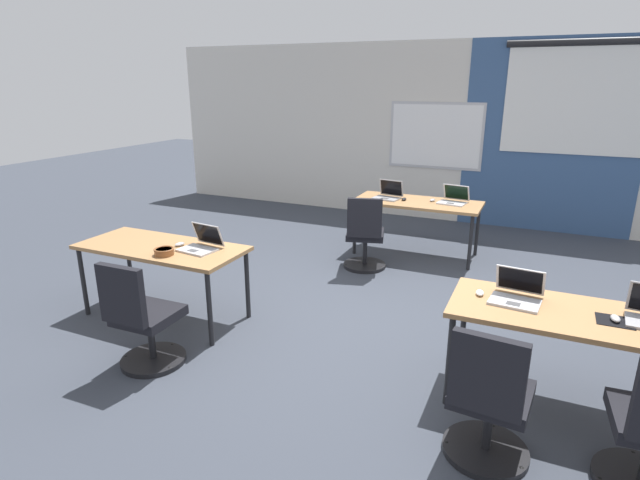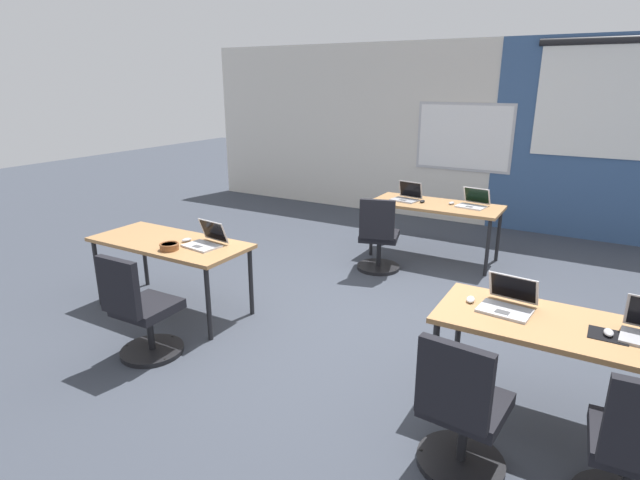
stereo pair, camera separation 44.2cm
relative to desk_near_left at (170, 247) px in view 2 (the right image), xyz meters
The scene contains 20 objects.
ground_plane 1.96m from the desk_near_left, 18.92° to the left, with size 24.00×24.00×0.00m.
back_wall_assembly 5.17m from the desk_near_left, 69.50° to the left, with size 10.00×0.27×2.80m.
desk_near_left is the anchor object (origin of this frame).
desk_near_right 3.50m from the desk_near_left, ahead, with size 1.60×0.70×0.72m.
desk_far_center 3.30m from the desk_near_left, 57.99° to the left, with size 1.60×0.70×0.72m.
mousepad_near_right_end 3.73m from the desk_near_left, ahead, with size 0.22×0.19×0.00m.
mouse_near_right_end 3.74m from the desk_near_left, ahead, with size 0.07×0.11×0.03m.
chair_near_right_end 4.00m from the desk_near_left, ahead, with size 0.52×0.55×0.92m.
laptop_near_right_inner 3.13m from the desk_near_left, ahead, with size 0.36×0.35×0.22m.
mouse_near_right_inner 2.88m from the desk_near_left, ahead, with size 0.07×0.11×0.03m.
chair_near_right_inner 3.18m from the desk_near_left, 14.23° to the right, with size 0.52×0.56×0.92m.
laptop_near_left_inner 0.43m from the desk_near_left, ahead, with size 0.37×0.35×0.23m.
mouse_near_left_inner 0.19m from the desk_near_left, 22.80° to the left, with size 0.08×0.11×0.03m.
chair_near_left_inner 0.97m from the desk_near_left, 59.38° to the right, with size 0.52×0.54×0.92m.
laptop_far_left 3.12m from the desk_near_left, 64.20° to the left, with size 0.37×0.33×0.23m.
mouse_far_left 3.20m from the desk_near_left, 60.35° to the left, with size 0.06×0.10×0.03m.
chair_far_left 2.42m from the desk_near_left, 56.63° to the left, with size 0.54×0.60×0.92m.
laptop_far_right 3.62m from the desk_near_left, 52.85° to the left, with size 0.37×0.36×0.22m.
mouse_far_right 3.46m from the desk_near_left, 56.08° to the left, with size 0.08×0.11×0.03m.
snack_bowl 0.30m from the desk_near_left, 43.04° to the right, with size 0.18×0.18×0.06m.
Camera 2 is at (1.85, -3.87, 2.20)m, focal length 28.29 mm.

